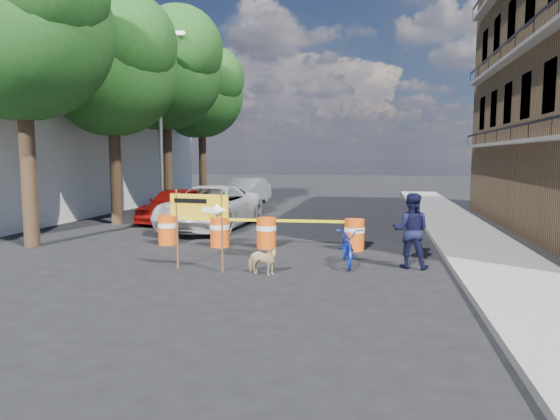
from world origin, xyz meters
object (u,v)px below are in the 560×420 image
at_px(barrel_mid_right, 266,232).
at_px(pedestrian, 411,230).
at_px(dog, 262,260).
at_px(sedan_silver, 247,191).
at_px(suv_white, 211,207).
at_px(barrel_far_left, 168,229).
at_px(barrel_mid_left, 220,231).
at_px(sedan_red, 175,205).
at_px(barrel_far_right, 354,234).
at_px(detour_sign, 206,212).
at_px(bicycle, 348,228).

distance_m(barrel_mid_right, pedestrian, 4.39).
relative_size(dog, sedan_silver, 0.18).
bearing_deg(dog, suv_white, 41.52).
bearing_deg(sedan_silver, barrel_mid_right, -67.78).
height_order(barrel_mid_right, dog, barrel_mid_right).
bearing_deg(suv_white, barrel_far_left, -89.70).
xyz_separation_m(barrel_mid_left, sedan_red, (-3.51, 5.01, 0.24)).
bearing_deg(pedestrian, sedan_silver, -53.11).
distance_m(barrel_far_right, sedan_silver, 14.26).
height_order(barrel_far_left, pedestrian, pedestrian).
xyz_separation_m(dog, sedan_red, (-5.53, 8.22, 0.38)).
relative_size(barrel_far_left, detour_sign, 0.47).
relative_size(barrel_far_right, pedestrian, 0.50).
bearing_deg(detour_sign, barrel_far_left, 134.09).
bearing_deg(bicycle, pedestrian, -8.98).
relative_size(barrel_mid_right, barrel_far_right, 1.00).
bearing_deg(barrel_far_left, bicycle, -18.68).
height_order(barrel_far_right, detour_sign, detour_sign).
xyz_separation_m(barrel_far_left, bicycle, (5.54, -1.87, 0.44)).
height_order(dog, sedan_silver, sedan_silver).
bearing_deg(barrel_far_left, suv_white, 87.39).
bearing_deg(suv_white, pedestrian, -35.42).
xyz_separation_m(suv_white, sedan_red, (-2.00, 1.40, -0.08)).
height_order(suv_white, sedan_red, suv_white).
bearing_deg(sedan_red, dog, -51.12).
distance_m(barrel_mid_right, detour_sign, 3.35).
height_order(barrel_mid_right, pedestrian, pedestrian).
relative_size(dog, suv_white, 0.14).
distance_m(bicycle, sedan_silver, 16.01).
xyz_separation_m(bicycle, dog, (-1.84, -1.38, -0.59)).
xyz_separation_m(suv_white, sedan_silver, (-1.05, 9.23, -0.06)).
bearing_deg(barrel_mid_left, barrel_far_right, 2.30).
relative_size(detour_sign, sedan_red, 0.46).
distance_m(barrel_mid_left, pedestrian, 5.69).
bearing_deg(suv_white, barrel_mid_right, -48.01).
bearing_deg(barrel_far_left, barrel_mid_left, -1.64).
height_order(pedestrian, sedan_silver, pedestrian).
relative_size(barrel_far_left, pedestrian, 0.50).
distance_m(barrel_mid_left, barrel_mid_right, 1.41).
distance_m(barrel_far_left, barrel_mid_right, 3.08).
relative_size(barrel_mid_right, pedestrian, 0.50).
xyz_separation_m(detour_sign, dog, (1.33, -0.09, -1.07)).
distance_m(barrel_far_right, bicycle, 2.03).
bearing_deg(detour_sign, dog, 3.30).
distance_m(barrel_mid_left, suv_white, 3.93).
height_order(sedan_red, sedan_silver, sedan_silver).
distance_m(barrel_far_right, sedan_red, 8.90).
relative_size(barrel_mid_left, detour_sign, 0.47).
height_order(barrel_far_right, suv_white, suv_white).
distance_m(sedan_red, sedan_silver, 7.89).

